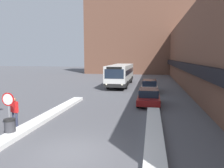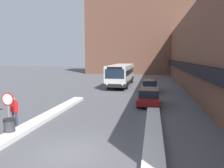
{
  "view_description": "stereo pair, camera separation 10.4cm",
  "coord_description": "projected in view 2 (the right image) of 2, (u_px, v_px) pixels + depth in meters",
  "views": [
    {
      "loc": [
        3.39,
        -8.6,
        4.19
      ],
      "look_at": [
        0.26,
        8.68,
        1.99
      ],
      "focal_mm": 35.0,
      "sensor_mm": 36.0,
      "label": 1
    },
    {
      "loc": [
        3.49,
        -8.58,
        4.19
      ],
      "look_at": [
        0.26,
        8.68,
        1.99
      ],
      "focal_mm": 35.0,
      "sensor_mm": 36.0,
      "label": 2
    }
  ],
  "objects": [
    {
      "name": "building_backdrop_far",
      "position": [
        139.0,
        37.0,
        54.6
      ],
      "size": [
        26.0,
        8.0,
        18.41
      ],
      "color": "brown",
      "rests_on": "ground_plane"
    },
    {
      "name": "city_bus",
      "position": [
        121.0,
        74.0,
        31.79
      ],
      "size": [
        2.71,
        11.56,
        3.03
      ],
      "color": "silver",
      "rests_on": "ground_plane"
    },
    {
      "name": "trash_bin",
      "position": [
        10.0,
        127.0,
        11.54
      ],
      "size": [
        0.59,
        0.59,
        0.95
      ],
      "color": "#38383D",
      "rests_on": "ground_plane"
    },
    {
      "name": "building_row_right",
      "position": [
        200.0,
        52.0,
        30.52
      ],
      "size": [
        5.5,
        60.0,
        9.6
      ],
      "color": "brown",
      "rests_on": "ground_plane"
    },
    {
      "name": "snow_bank_left",
      "position": [
        36.0,
        122.0,
        13.57
      ],
      "size": [
        0.9,
        16.08,
        0.25
      ],
      "color": "silver",
      "rests_on": "ground_plane"
    },
    {
      "name": "ground_plane",
      "position": [
        70.0,
        153.0,
        9.52
      ],
      "size": [
        160.0,
        160.0,
        0.0
      ],
      "primitive_type": "plane",
      "color": "#515156"
    },
    {
      "name": "snow_bank_right",
      "position": [
        153.0,
        141.0,
        10.48
      ],
      "size": [
        0.9,
        12.95,
        0.3
      ],
      "color": "silver",
      "rests_on": "ground_plane"
    },
    {
      "name": "parked_car_front",
      "position": [
        149.0,
        97.0,
        19.13
      ],
      "size": [
        1.93,
        4.28,
        1.39
      ],
      "color": "maroon",
      "rests_on": "ground_plane"
    },
    {
      "name": "pedestrian",
      "position": [
        14.0,
        109.0,
        13.18
      ],
      "size": [
        0.54,
        0.36,
        1.76
      ],
      "rotation": [
        0.0,
        0.0,
        -0.34
      ],
      "color": "#333851",
      "rests_on": "ground_plane"
    },
    {
      "name": "parked_car_middle",
      "position": [
        150.0,
        86.0,
        26.22
      ],
      "size": [
        1.9,
        4.88,
        1.43
      ],
      "color": "silver",
      "rests_on": "ground_plane"
    },
    {
      "name": "stop_sign",
      "position": [
        8.0,
        103.0,
        12.35
      ],
      "size": [
        0.76,
        0.08,
        2.19
      ],
      "color": "gray",
      "rests_on": "ground_plane"
    }
  ]
}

